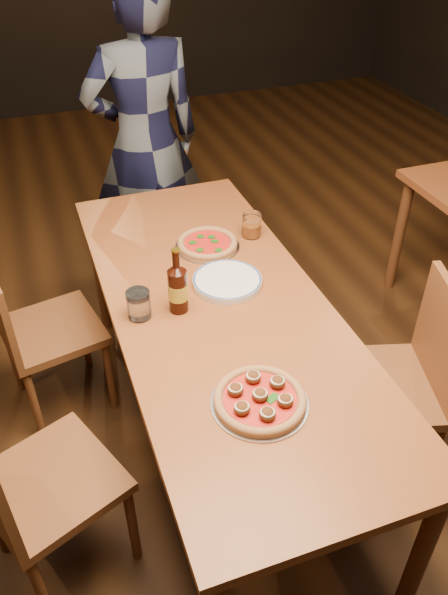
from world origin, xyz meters
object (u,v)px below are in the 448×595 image
object	(u,v)px
chair_main_e	(380,385)
beer_bottle	(178,289)
chair_main_sw	(52,329)
pizza_meatball	(260,399)
chair_end	(157,225)
table_main	(220,319)
pizza_margherita	(207,244)
water_glass	(139,304)
amber_glass	(252,225)
chair_main_nw	(50,481)
plate_stack	(227,281)
diner	(145,143)

from	to	relation	value
chair_main_e	beer_bottle	size ratio (longest dim) A/B	3.60
chair_main_sw	pizza_meatball	world-z (taller)	chair_main_sw
chair_main_sw	chair_end	distance (m)	1.02
table_main	pizza_meatball	distance (m)	0.52
pizza_margherita	water_glass	distance (m)	0.53
chair_main_e	amber_glass	world-z (taller)	chair_main_e
chair_main_sw	chair_main_e	bearing A→B (deg)	-136.32
table_main	chair_main_sw	world-z (taller)	chair_main_sw
pizza_margherita	beer_bottle	size ratio (longest dim) A/B	1.08
chair_main_sw	amber_glass	bearing A→B (deg)	-103.80
chair_main_sw	chair_main_e	size ratio (longest dim) A/B	0.93
chair_main_nw	plate_stack	distance (m)	0.97
chair_end	pizza_margherita	bearing A→B (deg)	-73.95
table_main	amber_glass	xyz separation A→B (m)	(0.30, 0.43, 0.12)
chair_main_e	plate_stack	size ratio (longest dim) A/B	3.42
pizza_meatball	diner	size ratio (longest dim) A/B	0.17
amber_glass	water_glass	bearing A→B (deg)	-146.84
chair_main_nw	pizza_meatball	xyz separation A→B (m)	(0.67, -0.17, 0.32)
pizza_margherita	water_glass	xyz separation A→B (m)	(-0.38, -0.37, 0.04)
pizza_margherita	chair_end	bearing A→B (deg)	92.44
table_main	pizza_meatball	xyz separation A→B (m)	(-0.05, -0.51, 0.09)
table_main	amber_glass	distance (m)	0.54
chair_main_e	water_glass	distance (m)	0.98
chair_main_e	table_main	bearing A→B (deg)	-106.43
chair_main_nw	chair_main_sw	world-z (taller)	chair_main_nw
table_main	pizza_margherita	size ratio (longest dim) A/B	7.15
plate_stack	pizza_meatball	bearing A→B (deg)	-100.91
pizza_meatball	chair_main_e	bearing A→B (deg)	15.65
chair_main_sw	beer_bottle	xyz separation A→B (m)	(0.47, -0.44, 0.41)
chair_end	amber_glass	xyz separation A→B (m)	(0.25, -0.80, 0.39)
chair_main_e	plate_stack	xyz separation A→B (m)	(-0.47, 0.46, 0.29)
chair_end	amber_glass	world-z (taller)	amber_glass
chair_main_nw	chair_main_e	xyz separation A→B (m)	(1.26, -0.01, 0.02)
chair_main_sw	water_glass	bearing A→B (deg)	-154.23
table_main	pizza_meatball	size ratio (longest dim) A/B	6.52
pizza_margherita	amber_glass	bearing A→B (deg)	6.94
chair_end	plate_stack	world-z (taller)	chair_end
plate_stack	beer_bottle	xyz separation A→B (m)	(-0.23, -0.09, 0.08)
amber_glass	chair_main_sw	bearing A→B (deg)	177.58
amber_glass	pizza_meatball	bearing A→B (deg)	-110.33
chair_end	chair_main_nw	bearing A→B (deg)	-102.50
plate_stack	diner	distance (m)	1.20
chair_main_e	pizza_meatball	xyz separation A→B (m)	(-0.59, -0.16, 0.30)
table_main	water_glass	distance (m)	0.33
chair_end	pizza_margherita	size ratio (longest dim) A/B	2.95
pizza_margherita	chair_main_e	bearing A→B (deg)	-58.76
plate_stack	water_glass	xyz separation A→B (m)	(-0.37, -0.08, 0.04)
chair_main_sw	pizza_margherita	xyz separation A→B (m)	(0.71, -0.07, 0.33)
pizza_margherita	chair_main_sw	bearing A→B (deg)	174.74
chair_main_nw	chair_main_sw	bearing A→B (deg)	-28.96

